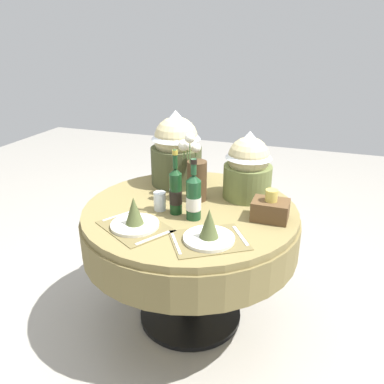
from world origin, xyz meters
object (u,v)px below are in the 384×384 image
object	(u,v)px
place_setting_left	(135,218)
wine_bottle_left	(176,191)
gift_tub_back_left	(176,146)
gift_tub_back_right	(248,163)
place_setting_right	(209,232)
woven_basket_side_right	(270,209)
tumbler_near_right	(160,201)
dining_table	(190,231)
flower_vase	(195,173)
wine_bottle_centre	(194,197)

from	to	relation	value
place_setting_left	wine_bottle_left	world-z (taller)	wine_bottle_left
gift_tub_back_left	gift_tub_back_right	world-z (taller)	gift_tub_back_left
place_setting_right	woven_basket_side_right	xyz separation A→B (m)	(0.23, 0.31, 0.01)
place_setting_right	tumbler_near_right	bearing A→B (deg)	146.28
wine_bottle_left	woven_basket_side_right	bearing A→B (deg)	10.34
dining_table	gift_tub_back_right	distance (m)	0.50
dining_table	place_setting_right	world-z (taller)	place_setting_right
dining_table	flower_vase	distance (m)	0.33
flower_vase	wine_bottle_left	xyz separation A→B (m)	(-0.03, -0.21, -0.03)
tumbler_near_right	gift_tub_back_left	size ratio (longest dim) A/B	0.22
place_setting_right	wine_bottle_centre	xyz separation A→B (m)	(-0.14, 0.19, 0.07)
place_setting_right	gift_tub_back_left	bearing A→B (deg)	122.66
place_setting_left	flower_vase	bearing A→B (deg)	68.66
place_setting_left	wine_bottle_centre	distance (m)	0.31
wine_bottle_centre	tumbler_near_right	distance (m)	0.22
place_setting_left	place_setting_right	size ratio (longest dim) A/B	1.00
place_setting_right	dining_table	bearing A→B (deg)	122.81
place_setting_right	gift_tub_back_right	world-z (taller)	gift_tub_back_right
place_setting_left	gift_tub_back_right	distance (m)	0.73
dining_table	wine_bottle_centre	size ratio (longest dim) A/B	3.73
wine_bottle_left	gift_tub_back_right	bearing A→B (deg)	47.63
place_setting_left	flower_vase	xyz separation A→B (m)	(0.17, 0.43, 0.11)
tumbler_near_right	woven_basket_side_right	size ratio (longest dim) A/B	0.56
gift_tub_back_right	woven_basket_side_right	distance (m)	0.34
woven_basket_side_right	flower_vase	bearing A→B (deg)	164.64
place_setting_left	gift_tub_back_left	distance (m)	0.66
place_setting_right	wine_bottle_centre	world-z (taller)	wine_bottle_centre
dining_table	wine_bottle_left	distance (m)	0.29
wine_bottle_centre	wine_bottle_left	bearing A→B (deg)	164.60
place_setting_left	woven_basket_side_right	bearing A→B (deg)	26.24
dining_table	tumbler_near_right	bearing A→B (deg)	-150.29
gift_tub_back_right	tumbler_near_right	bearing A→B (deg)	-140.83
place_setting_right	tumbler_near_right	xyz separation A→B (m)	(-0.35, 0.23, 0.00)
place_setting_right	wine_bottle_left	bearing A→B (deg)	138.31
dining_table	tumbler_near_right	xyz separation A→B (m)	(-0.14, -0.08, 0.20)
place_setting_left	place_setting_right	xyz separation A→B (m)	(0.38, -0.01, 0.00)
place_setting_left	wine_bottle_centre	size ratio (longest dim) A/B	1.32
wine_bottle_left	gift_tub_back_right	xyz separation A→B (m)	(0.31, 0.34, 0.08)
dining_table	tumbler_near_right	size ratio (longest dim) A/B	11.71
wine_bottle_left	gift_tub_back_left	bearing A→B (deg)	110.86
dining_table	place_setting_left	xyz separation A→B (m)	(-0.18, -0.31, 0.19)
wine_bottle_centre	gift_tub_back_right	xyz separation A→B (m)	(0.20, 0.37, 0.08)
wine_bottle_centre	gift_tub_back_left	bearing A→B (deg)	121.02
place_setting_right	wine_bottle_left	world-z (taller)	wine_bottle_left
place_setting_right	gift_tub_back_right	xyz separation A→B (m)	(0.06, 0.56, 0.16)
flower_vase	tumbler_near_right	size ratio (longest dim) A/B	3.90
wine_bottle_centre	gift_tub_back_right	size ratio (longest dim) A/B	0.82
wine_bottle_centre	gift_tub_back_left	distance (m)	0.53
gift_tub_back_left	wine_bottle_left	bearing A→B (deg)	-69.14
wine_bottle_centre	woven_basket_side_right	size ratio (longest dim) A/B	1.75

